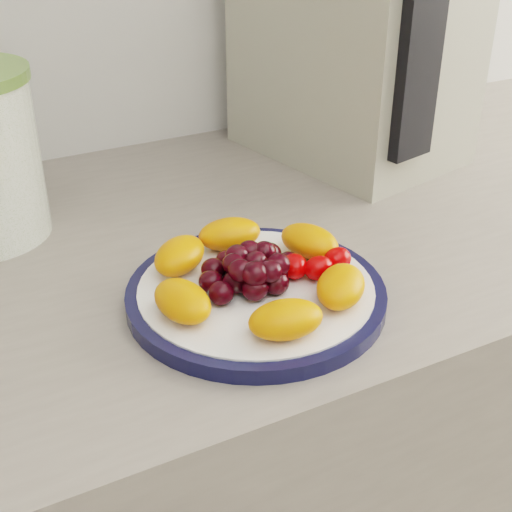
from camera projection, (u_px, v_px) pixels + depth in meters
counter at (276, 486)px, 1.06m from camera, size 3.50×0.60×0.90m
cabinet_face at (276, 500)px, 1.08m from camera, size 3.48×0.58×0.84m
plate_rim at (256, 295)px, 0.68m from camera, size 0.25×0.25×0.01m
plate_face at (256, 294)px, 0.68m from camera, size 0.22×0.22×0.02m
appliance_body at (355, 21)px, 0.93m from camera, size 0.26×0.32×0.36m
appliance_panel at (420, 44)px, 0.80m from camera, size 0.06×0.03×0.27m
fruit_plate at (259, 270)px, 0.67m from camera, size 0.21×0.21×0.04m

